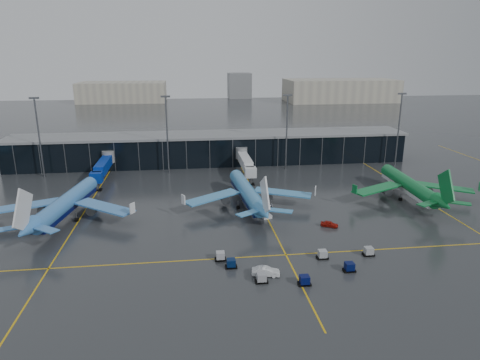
{
  "coord_description": "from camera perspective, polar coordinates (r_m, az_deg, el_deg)",
  "views": [
    {
      "loc": [
        -8.67,
        -90.24,
        38.21
      ],
      "look_at": [
        5.0,
        18.0,
        6.0
      ],
      "focal_mm": 32.0,
      "sensor_mm": 36.0,
      "label": 1
    }
  ],
  "objects": [
    {
      "name": "airliner_aer_lingus",
      "position": [
        125.08,
        21.65,
        0.42
      ],
      "size": [
        37.43,
        42.05,
        12.35
      ],
      "primitive_type": null,
      "rotation": [
        0.0,
        0.0,
        -0.05
      ],
      "color": "#0D7031",
      "rests_on": "ground"
    },
    {
      "name": "ground",
      "position": [
        98.38,
        -1.59,
        -6.41
      ],
      "size": [
        600.0,
        600.0,
        0.0
      ],
      "primitive_type": "plane",
      "color": "#282B2D",
      "rests_on": "ground"
    },
    {
      "name": "service_van_white",
      "position": [
        78.37,
        3.45,
        -12.08
      ],
      "size": [
        5.23,
        2.65,
        1.65
      ],
      "primitive_type": "imported",
      "rotation": [
        0.0,
        0.0,
        1.38
      ],
      "color": "silver",
      "rests_on": "ground"
    },
    {
      "name": "baggage_carts",
      "position": [
        81.41,
        7.28,
        -11.08
      ],
      "size": [
        31.39,
        12.51,
        1.7
      ],
      "color": "black",
      "rests_on": "ground"
    },
    {
      "name": "jet_bridges",
      "position": [
        139.91,
        -17.83,
        1.73
      ],
      "size": [
        94.0,
        27.5,
        7.2
      ],
      "color": "#595B60",
      "rests_on": "ground"
    },
    {
      "name": "airliner_arkefly",
      "position": [
        110.0,
        -22.24,
        -1.63
      ],
      "size": [
        42.7,
        46.9,
        12.78
      ],
      "primitive_type": null,
      "rotation": [
        0.0,
        0.0,
        -0.16
      ],
      "color": "#3B7AC1",
      "rests_on": "ground"
    },
    {
      "name": "airliner_klm_near",
      "position": [
        110.46,
        0.92,
        -0.42
      ],
      "size": [
        38.22,
        42.72,
        12.33
      ],
      "primitive_type": null,
      "rotation": [
        0.0,
        0.0,
        0.08
      ],
      "color": "#3B86C2",
      "rests_on": "ground"
    },
    {
      "name": "flood_masts",
      "position": [
        143.0,
        -1.62,
        6.62
      ],
      "size": [
        203.0,
        0.5,
        25.5
      ],
      "color": "#595B60",
      "rests_on": "ground"
    },
    {
      "name": "service_van_red",
      "position": [
        100.87,
        11.84,
        -5.77
      ],
      "size": [
        4.27,
        3.33,
        1.36
      ],
      "primitive_type": "imported",
      "rotation": [
        0.0,
        0.0,
        1.07
      ],
      "color": "#A0150C",
      "rests_on": "ground"
    },
    {
      "name": "distant_hangars",
      "position": [
        366.23,
        2.08,
        11.83
      ],
      "size": [
        260.0,
        71.0,
        22.0
      ],
      "color": "#B2AD99",
      "rests_on": "ground"
    },
    {
      "name": "taxi_lines",
      "position": [
        109.44,
        3.09,
        -4.0
      ],
      "size": [
        220.0,
        120.0,
        0.02
      ],
      "color": "gold",
      "rests_on": "ground"
    },
    {
      "name": "mobile_airstair",
      "position": [
        104.59,
        3.4,
        -4.56
      ],
      "size": [
        2.98,
        3.67,
        3.45
      ],
      "rotation": [
        0.0,
        0.0,
        0.27
      ],
      "color": "silver",
      "rests_on": "ground"
    },
    {
      "name": "terminal_pier",
      "position": [
        155.97,
        -3.86,
        4.28
      ],
      "size": [
        142.0,
        17.0,
        10.7
      ],
      "color": "black",
      "rests_on": "ground"
    }
  ]
}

